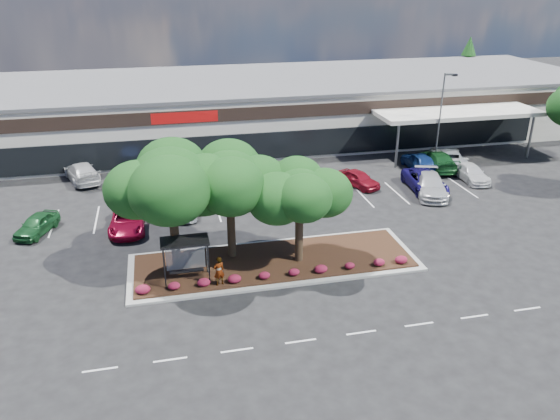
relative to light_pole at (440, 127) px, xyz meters
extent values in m
plane|color=black|center=(-16.78, -18.89, -3.84)|extent=(160.00, 160.00, 0.00)
cube|color=silver|center=(-16.78, 15.11, -0.84)|extent=(80.00, 20.00, 6.00)
cube|color=#58585B|center=(-16.78, 15.11, 2.26)|extent=(80.40, 20.40, 0.30)
cube|color=black|center=(-16.78, 5.06, 0.96)|extent=(80.00, 0.25, 1.20)
cube|color=black|center=(-16.78, 5.06, -2.24)|extent=(60.00, 0.18, 2.60)
cube|color=red|center=(-22.78, 4.99, 0.96)|extent=(6.00, 0.12, 1.00)
cube|color=silver|center=(3.22, 2.61, 0.56)|extent=(16.00, 5.00, 0.40)
cylinder|color=slate|center=(-3.78, 0.61, -1.74)|extent=(0.24, 0.24, 4.20)
cylinder|color=slate|center=(10.22, 0.61, -1.74)|extent=(0.24, 0.24, 4.20)
cube|color=#A2A29D|center=(-18.78, -14.89, -3.76)|extent=(18.00, 6.00, 0.15)
cube|color=#3B2116|center=(-18.78, -14.89, -3.64)|extent=(17.20, 5.20, 0.12)
cube|color=silver|center=(-28.78, -22.89, -3.83)|extent=(1.60, 0.12, 0.01)
cube|color=silver|center=(-25.58, -22.89, -3.83)|extent=(1.60, 0.12, 0.01)
cube|color=silver|center=(-22.38, -22.89, -3.83)|extent=(1.60, 0.12, 0.01)
cube|color=silver|center=(-19.18, -22.89, -3.83)|extent=(1.60, 0.12, 0.01)
cube|color=silver|center=(-15.98, -22.89, -3.83)|extent=(1.60, 0.12, 0.01)
cube|color=silver|center=(-12.78, -22.89, -3.83)|extent=(1.60, 0.12, 0.01)
cube|color=silver|center=(-9.58, -22.89, -3.83)|extent=(1.60, 0.12, 0.01)
cube|color=silver|center=(-6.38, -22.89, -3.83)|extent=(1.60, 0.12, 0.01)
cube|color=silver|center=(-33.28, -5.39, -3.83)|extent=(0.12, 5.00, 0.01)
cube|color=silver|center=(-30.28, -5.39, -3.83)|extent=(0.12, 5.00, 0.01)
cube|color=silver|center=(-27.28, -5.39, -3.83)|extent=(0.12, 5.00, 0.01)
cube|color=silver|center=(-24.28, -5.39, -3.83)|extent=(0.12, 5.00, 0.01)
cube|color=silver|center=(-21.28, -5.39, -3.83)|extent=(0.12, 5.00, 0.01)
cube|color=silver|center=(-18.28, -5.39, -3.83)|extent=(0.12, 5.00, 0.01)
cube|color=silver|center=(-15.28, -5.39, -3.83)|extent=(0.12, 5.00, 0.01)
cube|color=silver|center=(-12.28, -5.39, -3.83)|extent=(0.12, 5.00, 0.01)
cube|color=silver|center=(-9.28, -5.39, -3.83)|extent=(0.12, 5.00, 0.01)
cube|color=silver|center=(-6.28, -5.39, -3.83)|extent=(0.12, 5.00, 0.01)
cube|color=silver|center=(-3.28, -5.39, -3.83)|extent=(0.12, 5.00, 0.01)
cube|color=silver|center=(-0.28, -5.39, -3.83)|extent=(0.12, 5.00, 0.01)
cylinder|color=black|center=(-25.53, -15.44, -2.33)|extent=(0.08, 0.08, 2.50)
cylinder|color=black|center=(-23.03, -15.44, -2.33)|extent=(0.08, 0.08, 2.50)
cylinder|color=black|center=(-25.53, -16.74, -2.33)|extent=(0.08, 0.08, 2.50)
cylinder|color=black|center=(-23.03, -16.74, -2.33)|extent=(0.08, 0.08, 2.50)
cube|color=black|center=(-24.28, -16.09, -1.04)|extent=(2.75, 1.55, 0.10)
cube|color=silver|center=(-24.28, -15.44, -2.20)|extent=(2.30, 0.03, 2.00)
cube|color=black|center=(-24.28, -15.84, -3.13)|extent=(2.00, 0.35, 0.06)
cone|color=#113E13|center=(17.22, 25.11, 0.66)|extent=(3.96, 3.96, 9.00)
imported|color=#594C47|center=(-22.50, -17.05, -2.68)|extent=(0.75, 0.61, 1.79)
cube|color=#A2A29D|center=(-0.11, 0.01, -3.64)|extent=(0.50, 0.50, 0.40)
cylinder|color=slate|center=(-0.11, 0.01, 0.73)|extent=(0.14, 0.14, 8.33)
cube|color=slate|center=(0.33, -0.04, 4.74)|extent=(0.92, 0.34, 0.14)
cube|color=black|center=(0.83, -0.11, 4.67)|extent=(0.49, 0.36, 0.18)
imported|color=#1B5528|center=(-34.09, -6.92, -3.16)|extent=(3.04, 4.31, 1.36)
imported|color=maroon|center=(-27.87, -7.67, -3.11)|extent=(2.66, 5.34, 1.45)
imported|color=silver|center=(-23.67, -5.59, -3.13)|extent=(2.71, 5.11, 1.41)
imported|color=navy|center=(-17.76, -2.94, -3.00)|extent=(4.20, 6.51, 1.67)
imported|color=maroon|center=(-8.88, -3.24, -3.14)|extent=(3.17, 4.40, 1.39)
imported|color=silver|center=(-3.78, -6.26, -3.03)|extent=(3.88, 6.02, 1.62)
imported|color=#181058|center=(-3.76, -5.29, -3.06)|extent=(3.07, 5.82, 1.56)
imported|color=silver|center=(1.28, -4.00, -3.16)|extent=(2.04, 4.70, 1.35)
imported|color=#BDBDBD|center=(-32.09, 3.39, -3.01)|extent=(4.02, 6.13, 1.65)
imported|color=navy|center=(-27.95, 1.86, -3.10)|extent=(2.19, 4.67, 1.48)
imported|color=slate|center=(-20.82, 2.17, -3.10)|extent=(3.05, 4.66, 1.48)
imported|color=silver|center=(-20.03, 0.71, -3.02)|extent=(3.07, 6.03, 1.63)
imported|color=#A6ADB3|center=(-12.83, -0.42, -3.14)|extent=(2.28, 4.29, 1.39)
imported|color=navy|center=(-1.89, -0.32, -3.03)|extent=(1.93, 4.76, 1.62)
imported|color=#14481E|center=(-0.15, -0.46, -3.01)|extent=(2.88, 5.88, 1.65)
imported|color=#9FA5AC|center=(1.22, 0.04, -3.00)|extent=(4.35, 6.56, 1.67)
camera|label=1|loc=(-25.11, -44.38, 13.02)|focal=35.00mm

